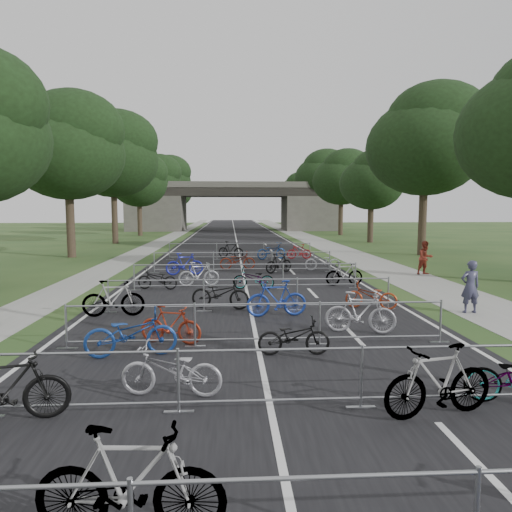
{
  "coord_description": "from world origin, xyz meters",
  "views": [
    {
      "loc": [
        -0.67,
        -3.71,
        3.4
      ],
      "look_at": [
        0.56,
        17.76,
        1.1
      ],
      "focal_mm": 32.0,
      "sensor_mm": 36.0,
      "label": 1
    }
  ],
  "objects": [
    {
      "name": "barrier_row_4",
      "position": [
        0.0,
        15.0,
        0.55
      ],
      "size": [
        9.7,
        0.08,
        1.1
      ],
      "color": "gray",
      "rests_on": "ground"
    },
    {
      "name": "overpass_bridge",
      "position": [
        0.0,
        65.0,
        3.53
      ],
      "size": [
        31.0,
        8.0,
        7.05
      ],
      "color": "#4D4A44",
      "rests_on": "ground"
    },
    {
      "name": "barrier_row_6",
      "position": [
        0.0,
        26.0,
        0.55
      ],
      "size": [
        9.7,
        0.08,
        1.1
      ],
      "color": "gray",
      "rests_on": "ground"
    },
    {
      "name": "tree_left_1",
      "position": [
        -11.39,
        27.93,
        7.3
      ],
      "size": [
        7.56,
        7.56,
        11.53
      ],
      "color": "#33261C",
      "rests_on": "ground"
    },
    {
      "name": "tree_left_3",
      "position": [
        -11.39,
        51.93,
        6.49
      ],
      "size": [
        6.72,
        6.72,
        10.25
      ],
      "color": "#33261C",
      "rests_on": "ground"
    },
    {
      "name": "tree_right_2",
      "position": [
        13.11,
        39.93,
        5.95
      ],
      "size": [
        6.16,
        6.16,
        9.39
      ],
      "color": "#33261C",
      "rests_on": "ground"
    },
    {
      "name": "bike_8",
      "position": [
        -2.93,
        6.54,
        0.54
      ],
      "size": [
        2.15,
        1.04,
        1.08
      ],
      "primitive_type": "imported",
      "rotation": [
        0.0,
        0.0,
        1.73
      ],
      "color": "navy",
      "rests_on": "ground"
    },
    {
      "name": "bike_14",
      "position": [
        0.77,
        10.18,
        0.57
      ],
      "size": [
        1.94,
        0.71,
        1.14
      ],
      "primitive_type": "imported",
      "rotation": [
        0.0,
        0.0,
        4.81
      ],
      "color": "navy",
      "rests_on": "ground"
    },
    {
      "name": "bike_4",
      "position": [
        -4.17,
        3.36,
        0.57
      ],
      "size": [
        1.96,
        0.96,
        1.13
      ],
      "primitive_type": "imported",
      "rotation": [
        0.0,
        0.0,
        1.81
      ],
      "color": "black",
      "rests_on": "ground"
    },
    {
      "name": "tree_left_5",
      "position": [
        -11.39,
        75.93,
        8.12
      ],
      "size": [
        8.4,
        8.4,
        12.81
      ],
      "color": "#33261C",
      "rests_on": "ground"
    },
    {
      "name": "bike_12",
      "position": [
        -4.3,
        10.46,
        0.57
      ],
      "size": [
        1.94,
        0.69,
        1.14
      ],
      "primitive_type": "imported",
      "rotation": [
        0.0,
        0.0,
        1.65
      ],
      "color": "gray",
      "rests_on": "ground"
    },
    {
      "name": "bike_5",
      "position": [
        -1.73,
        4.25,
        0.48
      ],
      "size": [
        1.91,
        0.87,
        0.97
      ],
      "primitive_type": "imported",
      "rotation": [
        0.0,
        0.0,
        4.59
      ],
      "color": "#A5A4AB",
      "rests_on": "ground"
    },
    {
      "name": "tree_right_6",
      "position": [
        13.11,
        87.93,
        6.92
      ],
      "size": [
        7.17,
        7.17,
        10.93
      ],
      "color": "#33261C",
      "rests_on": "ground"
    },
    {
      "name": "road",
      "position": [
        0.0,
        50.0,
        0.01
      ],
      "size": [
        11.0,
        140.0,
        0.01
      ],
      "primitive_type": "cube",
      "color": "black",
      "rests_on": "ground"
    },
    {
      "name": "sidewalk_left",
      "position": [
        -7.5,
        50.0,
        0.01
      ],
      "size": [
        2.0,
        140.0,
        0.01
      ],
      "primitive_type": "cube",
      "color": "gray",
      "rests_on": "ground"
    },
    {
      "name": "barrier_row_3",
      "position": [
        0.0,
        11.0,
        0.55
      ],
      "size": [
        9.7,
        0.08,
        1.1
      ],
      "color": "gray",
      "rests_on": "ground"
    },
    {
      "name": "bike_20",
      "position": [
        -2.95,
        19.15,
        0.56
      ],
      "size": [
        1.93,
        0.78,
        1.13
      ],
      "primitive_type": "imported",
      "rotation": [
        0.0,
        0.0,
        1.71
      ],
      "color": "#1B2095",
      "rests_on": "ground"
    },
    {
      "name": "bike_17",
      "position": [
        -2.02,
        15.81,
        0.53
      ],
      "size": [
        1.81,
        0.74,
        1.06
      ],
      "primitive_type": "imported",
      "rotation": [
        0.0,
        0.0,
        1.71
      ],
      "color": "#9EA0A6",
      "rests_on": "ground"
    },
    {
      "name": "bike_22",
      "position": [
        1.86,
        19.67,
        0.51
      ],
      "size": [
        1.68,
        1.31,
        1.01
      ],
      "primitive_type": "imported",
      "rotation": [
        0.0,
        0.0,
        2.14
      ],
      "color": "black",
      "rests_on": "ground"
    },
    {
      "name": "bike_11",
      "position": [
        2.83,
        8.14,
        0.57
      ],
      "size": [
        1.96,
        0.98,
        1.14
      ],
      "primitive_type": "imported",
      "rotation": [
        0.0,
        0.0,
        1.32
      ],
      "color": "#98989F",
      "rests_on": "ground"
    },
    {
      "name": "pedestrian_b",
      "position": [
        9.2,
        18.65,
        0.85
      ],
      "size": [
        0.96,
        0.83,
        1.7
      ],
      "primitive_type": "imported",
      "rotation": [
        0.0,
        0.0,
        0.25
      ],
      "color": "maroon",
      "rests_on": "ground"
    },
    {
      "name": "tree_left_2",
      "position": [
        -11.39,
        39.93,
        8.12
      ],
      "size": [
        8.4,
        8.4,
        12.81
      ],
      "color": "#33261C",
      "rests_on": "ground"
    },
    {
      "name": "barrier_row_1",
      "position": [
        0.0,
        3.6,
        0.55
      ],
      "size": [
        9.7,
        0.08,
        1.1
      ],
      "color": "gray",
      "rests_on": "ground"
    },
    {
      "name": "bike_21",
      "position": [
        -0.27,
        21.02,
        0.51
      ],
      "size": [
        1.98,
        0.81,
        1.02
      ],
      "primitive_type": "imported",
      "rotation": [
        0.0,
        0.0,
        1.64
      ],
      "color": "maroon",
      "rests_on": "ground"
    },
    {
      "name": "tree_left_4",
      "position": [
        -11.39,
        63.93,
        7.3
      ],
      "size": [
        7.56,
        7.56,
        11.53
      ],
      "color": "#33261C",
      "rests_on": "ground"
    },
    {
      "name": "barrier_row_2",
      "position": [
        0.0,
        7.2,
        0.55
      ],
      "size": [
        9.7,
        0.08,
        1.1
      ],
      "color": "gray",
      "rests_on": "ground"
    },
    {
      "name": "bike_25",
      "position": [
        -0.61,
        26.61,
        0.57
      ],
      "size": [
        1.91,
        1.39,
        1.14
      ],
      "primitive_type": "imported",
      "rotation": [
        0.0,
        0.0,
        1.06
      ],
      "color": "black",
      "rests_on": "ground"
    },
    {
      "name": "tree_right_4",
      "position": [
        13.11,
        63.93,
        7.9
      ],
      "size": [
        8.18,
        8.18,
        12.47
      ],
      "color": "#33261C",
      "rests_on": "ground"
    },
    {
      "name": "bike_6",
      "position": [
        2.69,
        3.22,
        0.59
      ],
      "size": [
        2.05,
        0.95,
        1.19
      ],
      "primitive_type": "imported",
      "rotation": [
        0.0,
        0.0,
        4.92
      ],
      "color": "gray",
      "rests_on": "ground"
    },
    {
      "name": "bike_27",
      "position": [
        3.89,
        25.98,
        0.49
      ],
      "size": [
        1.63,
        0.51,
        0.97
      ],
      "primitive_type": "imported",
      "rotation": [
        0.0,
        0.0,
        4.68
      ],
      "color": "maroon",
      "rests_on": "ground"
    },
    {
      "name": "tree_right_3",
      "position": [
        13.11,
        51.93,
        6.92
      ],
      "size": [
        7.17,
        7.17,
        10.93
      ],
      "color": "#33261C",
      "rests_on": "ground"
    },
    {
      "name": "bike_15",
      "position": [
        4.04,
        11.07,
        0.45
      ],
      "size": [
        1.8,
        1.16,
        0.89
      ],
      "primitive_type": "imported",
      "rotation": [
        0.0,
        0.0,
        4.35
      ],
      "color": "#A13617",
      "rests_on": "ground"
    },
    {
      "name": "bike_13",
      "position": [
        -1.0,
        11.37,
        0.52
      ],
      "size": [
        2.09,
        1.15,
        1.04
      ],
      "primitive_type": "imported",
      "rotation": [
        0.0,
        0.0,
        1.32
      ],
      "color": "black",
      "rests_on": "ground"
    },
    {
      "name": "lane_markings",
      "position": [
        0.0,
        50.0,
        0.0
      ],
      "size": [
        0.12,
        140.0,
        0.0
      ],
      "primitive_type": "cube",
      "color": "silver",
      "rests_on": "ground"
    },
    {
      "name": "bike_26",
      "position": [
        2.05,
        25.97,
        0.54
      ],
      "size": [
        2.19,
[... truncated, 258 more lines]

